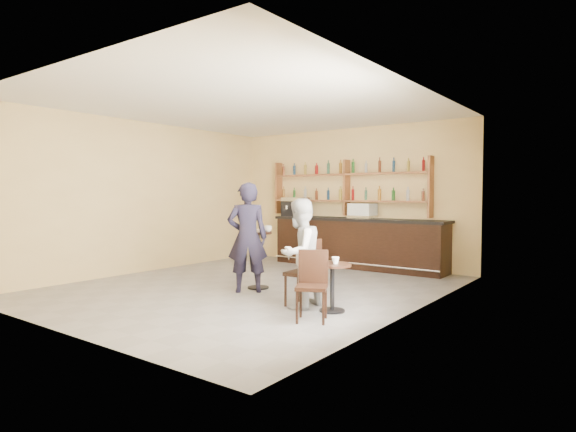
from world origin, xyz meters
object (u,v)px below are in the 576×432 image
Objects in this scene: bar_counter at (357,243)px; cafe_table at (332,288)px; man_main at (247,237)px; patron_second at (300,253)px; espresso_machine at (296,207)px; pastry_case at (362,211)px; pedestal_table at (258,260)px; chair_west at (302,272)px; chair_south at (312,286)px.

cafe_table is (1.66, -3.82, -0.22)m from bar_counter.
man_main is 1.42m from patron_second.
man_main reaches higher than espresso_machine.
pastry_case is (1.82, 0.00, -0.06)m from espresso_machine.
pedestal_table is at bearing -102.53° from pastry_case.
espresso_machine is 1.15× the size of pastry_case.
patron_second reaches higher than cafe_table.
chair_west is 1.08× the size of chair_south.
bar_counter is at bearing -9.03° from espresso_machine.
espresso_machine reaches higher than chair_south.
espresso_machine is 4.77m from chair_west.
espresso_machine is at bearing 174.44° from pastry_case.
cafe_table is 0.74× the size of chair_south.
chair_south is (1.91, -0.91, -0.47)m from man_main.
espresso_machine is 5.18m from cafe_table.
man_main reaches higher than patron_second.
cafe_table is (1.92, -0.66, -0.16)m from pedestal_table.
bar_counter is 4.17m from cafe_table.
pastry_case is at bearing 0.00° from bar_counter.
bar_counter reaches higher than pedestal_table.
cafe_table is at bearing -57.77° from espresso_machine.
man_main is 2.71× the size of cafe_table.
cafe_table is 0.57m from chair_west.
espresso_machine is at bearing 114.33° from pedestal_table.
pedestal_table is 0.56m from man_main.
bar_counter is at bearing -163.28° from patron_second.
bar_counter is 4.08m from patron_second.
cafe_table is at bearing 67.77° from chair_south.
chair_south is at bearing -68.87° from bar_counter.
chair_west is 0.62× the size of patron_second.
bar_counter is 4.74m from chair_south.
pedestal_table is 2.34m from chair_south.
pastry_case reaches higher than bar_counter.
pedestal_table is at bearing 120.47° from chair_south.
espresso_machine is at bearing -143.62° from patron_second.
patron_second reaches higher than chair_south.
espresso_machine is 1.82m from pastry_case.
patron_second is at bearing 122.83° from man_main.
chair_west is at bearing 127.74° from man_main.
patron_second is at bearing 13.34° from chair_west.
patron_second is at bearing -73.56° from bar_counter.
pedestal_table is (-0.39, -3.16, -0.78)m from pastry_case.
man_main is at bearing 127.61° from chair_south.
pedestal_table is 0.54× the size of man_main.
cafe_table is 0.61m from chair_south.
chair_south is at bearing -32.53° from pedestal_table.
chair_south is at bearing -61.45° from espresso_machine.
cafe_table is 0.43× the size of patron_second.
pedestal_table is 0.63× the size of patron_second.
man_main is 1.98m from cafe_table.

